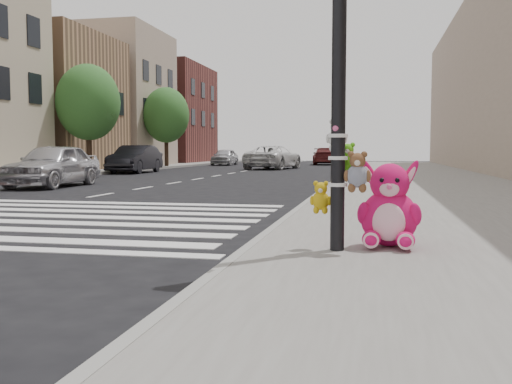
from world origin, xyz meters
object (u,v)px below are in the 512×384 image
(pink_bunny, at_px, (389,211))
(car_silver_far, at_px, (53,165))
(signal_pole, at_px, (341,107))
(car_dark_far, at_px, (135,159))
(car_white_near, at_px, (273,157))
(red_teddy, at_px, (397,235))

(pink_bunny, relative_size, car_silver_far, 0.24)
(signal_pole, distance_m, car_dark_far, 25.86)
(car_dark_far, distance_m, car_white_near, 9.98)
(red_teddy, relative_size, car_white_near, 0.04)
(car_dark_far, bearing_deg, red_teddy, -61.31)
(red_teddy, distance_m, car_dark_far, 25.66)
(car_silver_far, relative_size, car_white_near, 0.81)
(car_dark_far, bearing_deg, car_white_near, 48.72)
(pink_bunny, bearing_deg, signal_pole, -145.12)
(car_silver_far, bearing_deg, pink_bunny, -47.01)
(pink_bunny, distance_m, red_teddy, 0.41)
(car_silver_far, height_order, car_dark_far, car_dark_far)
(signal_pole, relative_size, pink_bunny, 3.82)
(signal_pole, xyz_separation_m, car_white_near, (-6.11, 30.38, -1.00))
(pink_bunny, height_order, car_white_near, car_white_near)
(signal_pole, bearing_deg, car_white_near, 101.36)
(car_silver_far, xyz_separation_m, car_dark_far, (-1.97, 11.37, 0.01))
(pink_bunny, xyz_separation_m, car_silver_far, (-11.01, 10.92, 0.18))
(pink_bunny, xyz_separation_m, red_teddy, (0.11, 0.23, -0.32))
(signal_pole, bearing_deg, car_dark_far, 118.74)
(signal_pole, distance_m, red_teddy, 1.75)
(car_dark_far, bearing_deg, car_silver_far, -82.17)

